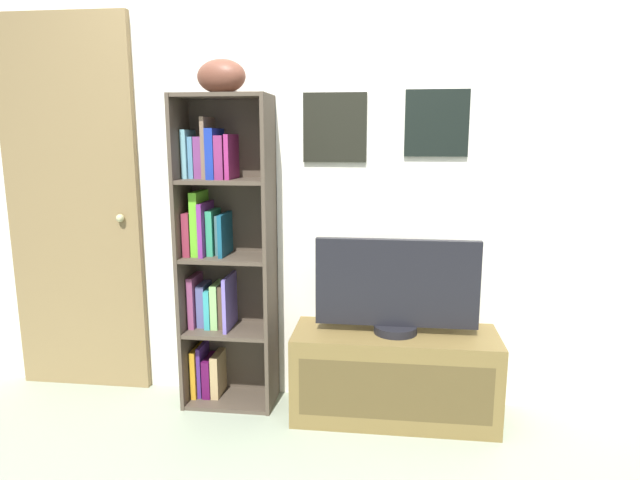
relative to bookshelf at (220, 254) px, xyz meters
name	(u,v)px	position (x,y,z in m)	size (l,w,h in m)	color
back_wall	(318,165)	(0.51, 0.14, 0.47)	(4.80, 0.08, 2.58)	white
bookshelf	(220,254)	(0.00, 0.00, 0.00)	(0.48, 0.28, 1.65)	#473C30
football	(221,76)	(0.05, -0.03, 0.91)	(0.26, 0.17, 0.17)	brown
tv_stand	(394,375)	(0.93, -0.09, -0.59)	(1.04, 0.39, 0.46)	brown
television	(397,287)	(0.93, -0.09, -0.12)	(0.81, 0.22, 0.48)	black
door	(73,209)	(-0.86, 0.08, 0.22)	(0.77, 0.09, 2.09)	olive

